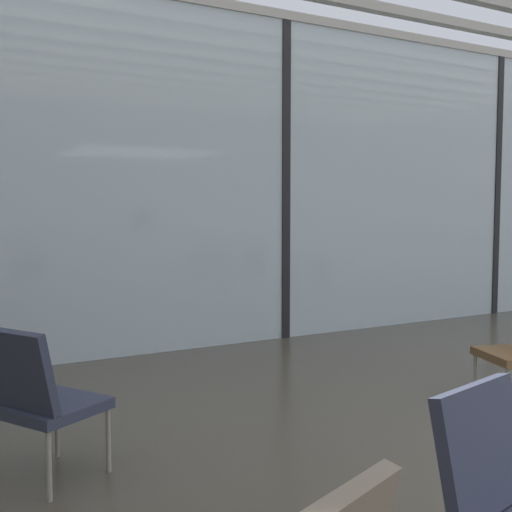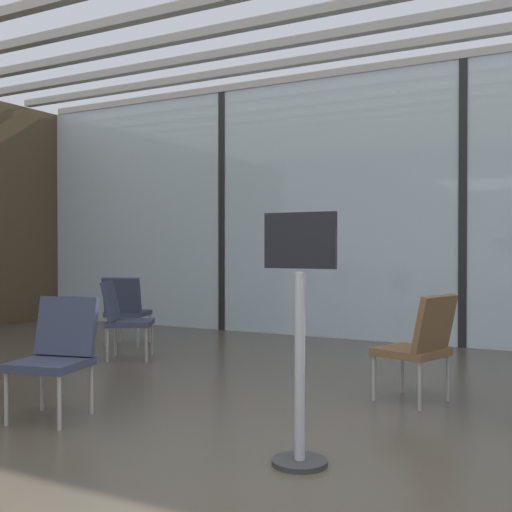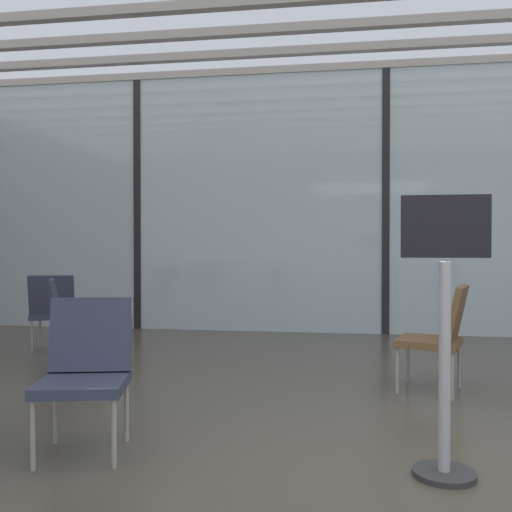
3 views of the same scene
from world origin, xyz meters
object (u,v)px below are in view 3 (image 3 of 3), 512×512
Objects in this scene: lounge_chair_1 at (54,308)px; lounge_chair_5 at (70,317)px; lounge_chair_0 at (86,365)px; lounge_chair_2 at (440,331)px; parked_airplane at (334,210)px; info_sign at (445,344)px.

lounge_chair_1 is 0.95m from lounge_chair_5.
lounge_chair_0 is 1.00× the size of lounge_chair_2.
lounge_chair_5 is at bearing -107.14° from parked_airplane.
parked_airplane is 16.11× the size of lounge_chair_5.
parked_airplane reaches higher than lounge_chair_5.
info_sign is (3.74, -2.92, 0.18)m from lounge_chair_1.
info_sign is at bearing 9.21° from lounge_chair_2.
lounge_chair_1 is at bearing 142.02° from info_sign.
parked_airplane is 7.79m from lounge_chair_1.
lounge_chair_1 is (-1.75, 2.84, 0.00)m from lounge_chair_0.
parked_airplane is 9.74× the size of info_sign.
lounge_chair_0 is at bearing 177.65° from info_sign.
info_sign is (0.76, -9.95, -1.34)m from parked_airplane.
info_sign is at bearing 123.82° from lounge_chair_1.
lounge_chair_2 is 0.60× the size of info_sign.
lounge_chair_1 is at bearing -88.64° from lounge_chair_2.
lounge_chair_0 is 2.00m from info_sign.
info_sign is (1.99, -0.08, 0.18)m from lounge_chair_0.
lounge_chair_5 is (0.58, -0.75, 0.00)m from lounge_chair_1.
lounge_chair_1 and lounge_chair_2 have the same top height.
lounge_chair_2 is at bearing 145.48° from lounge_chair_1.
lounge_chair_2 is 3.44m from lounge_chair_5.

